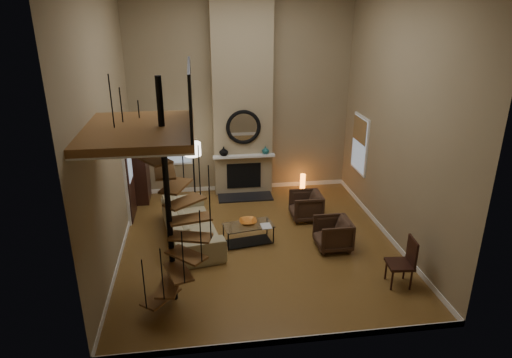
{
  "coord_description": "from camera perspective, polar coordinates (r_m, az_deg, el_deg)",
  "views": [
    {
      "loc": [
        -1.28,
        -8.76,
        5.01
      ],
      "look_at": [
        0.0,
        0.4,
        1.4
      ],
      "focal_mm": 31.38,
      "sensor_mm": 36.0,
      "label": 1
    }
  ],
  "objects": [
    {
      "name": "baseboard_left",
      "position": [
        10.21,
        -16.73,
        -8.69
      ],
      "size": [
        0.02,
        6.5,
        0.12
      ],
      "primitive_type": "cube",
      "color": "white",
      "rests_on": "ground"
    },
    {
      "name": "book",
      "position": [
        9.89,
        1.14,
        -6.07
      ],
      "size": [
        0.24,
        0.31,
        0.03
      ],
      "primitive_type": "imported",
      "rotation": [
        0.0,
        0.0,
        0.05
      ],
      "color": "gray",
      "rests_on": "coffee_table"
    },
    {
      "name": "baseboard_right",
      "position": [
        10.93,
        16.12,
        -6.52
      ],
      "size": [
        0.02,
        6.5,
        0.12
      ],
      "primitive_type": "cube",
      "color": "white",
      "rests_on": "ground"
    },
    {
      "name": "back_wall",
      "position": [
        12.29,
        -1.87,
        10.71
      ],
      "size": [
        6.0,
        0.02,
        5.5
      ],
      "primitive_type": "cube",
      "color": "#907E5D",
      "rests_on": "ground"
    },
    {
      "name": "loft",
      "position": [
        7.23,
        -13.87,
        6.47
      ],
      "size": [
        1.7,
        2.2,
        1.09
      ],
      "color": "brown",
      "rests_on": "left_wall"
    },
    {
      "name": "left_wall",
      "position": [
        9.21,
        -18.56,
        6.0
      ],
      "size": [
        0.02,
        6.5,
        5.5
      ],
      "primitive_type": "cube",
      "color": "#907E5D",
      "rests_on": "ground"
    },
    {
      "name": "window_back",
      "position": [
        12.47,
        -10.54,
        5.19
      ],
      "size": [
        1.02,
        0.06,
        1.52
      ],
      "color": "white",
      "rests_on": "back_wall"
    },
    {
      "name": "hutch",
      "position": [
        12.38,
        -14.57,
        1.46
      ],
      "size": [
        0.4,
        0.84,
        1.88
      ],
      "primitive_type": "cube",
      "color": "black",
      "rests_on": "ground"
    },
    {
      "name": "mirror_disc",
      "position": [
        12.08,
        -1.61,
        6.63
      ],
      "size": [
        0.8,
        0.01,
        0.8
      ],
      "primitive_type": "cylinder",
      "rotation": [
        1.57,
        0.0,
        0.0
      ],
      "color": "white",
      "rests_on": "chimney_breast"
    },
    {
      "name": "side_chair",
      "position": [
        9.0,
        18.43,
        -9.81
      ],
      "size": [
        0.51,
        0.51,
        0.99
      ],
      "color": "black",
      "rests_on": "ground"
    },
    {
      "name": "baseboard_back",
      "position": [
        13.05,
        -1.72,
        -0.99
      ],
      "size": [
        6.0,
        0.02,
        0.12
      ],
      "primitive_type": "cube",
      "color": "white",
      "rests_on": "ground"
    },
    {
      "name": "accent_lamp",
      "position": [
        12.88,
        5.96,
        -0.49
      ],
      "size": [
        0.15,
        0.15,
        0.53
      ],
      "primitive_type": "cylinder",
      "color": "orange",
      "rests_on": "ground"
    },
    {
      "name": "armchair_far",
      "position": [
        9.98,
        10.16,
        -6.86
      ],
      "size": [
        0.75,
        0.73,
        0.68
      ],
      "primitive_type": "imported",
      "rotation": [
        0.0,
        0.0,
        -1.57
      ],
      "color": "#3F291D",
      "rests_on": "ground"
    },
    {
      "name": "baseboard_front",
      "position": [
        7.53,
        4.07,
        -19.88
      ],
      "size": [
        6.0,
        0.02,
        0.12
      ],
      "primitive_type": "cube",
      "color": "white",
      "rests_on": "ground"
    },
    {
      "name": "hearth",
      "position": [
        12.45,
        -1.38,
        -2.32
      ],
      "size": [
        1.5,
        0.6,
        0.04
      ],
      "primitive_type": "cube",
      "color": "black",
      "rests_on": "ground"
    },
    {
      "name": "chimney_breast",
      "position": [
        12.11,
        -1.77,
        10.55
      ],
      "size": [
        1.6,
        0.38,
        5.5
      ],
      "primitive_type": "cube",
      "color": "#9B8865",
      "rests_on": "ground"
    },
    {
      "name": "sofa",
      "position": [
        10.3,
        -8.38,
        -5.55
      ],
      "size": [
        1.46,
        2.76,
        0.77
      ],
      "primitive_type": "imported",
      "rotation": [
        0.0,
        0.0,
        1.74
      ],
      "color": "tan",
      "rests_on": "ground"
    },
    {
      "name": "front_wall",
      "position": [
        6.09,
        4.74,
        -0.53
      ],
      "size": [
        6.0,
        0.02,
        5.5
      ],
      "primitive_type": "cube",
      "color": "#907E5D",
      "rests_on": "ground"
    },
    {
      "name": "spiral_stair",
      "position": [
        7.7,
        -10.97,
        -3.89
      ],
      "size": [
        1.47,
        1.47,
        4.06
      ],
      "color": "black",
      "rests_on": "ground"
    },
    {
      "name": "coffee_table",
      "position": [
        10.06,
        -0.98,
        -6.71
      ],
      "size": [
        1.17,
        0.73,
        0.43
      ],
      "color": "silver",
      "rests_on": "ground"
    },
    {
      "name": "armchair_near",
      "position": [
        11.2,
        6.72,
        -3.4
      ],
      "size": [
        0.77,
        0.74,
        0.69
      ],
      "primitive_type": "imported",
      "rotation": [
        0.0,
        0.0,
        -1.58
      ],
      "color": "#3F291D",
      "rests_on": "ground"
    },
    {
      "name": "mantel",
      "position": [
        12.24,
        -1.54,
        2.92
      ],
      "size": [
        1.7,
        0.18,
        0.06
      ],
      "primitive_type": "cube",
      "color": "white",
      "rests_on": "chimney_breast"
    },
    {
      "name": "window_right",
      "position": [
        12.06,
        13.1,
        4.46
      ],
      "size": [
        0.06,
        1.02,
        1.52
      ],
      "color": "white",
      "rests_on": "right_wall"
    },
    {
      "name": "floor_lamp",
      "position": [
        11.67,
        -8.05,
        3.16
      ],
      "size": [
        0.42,
        0.42,
        1.74
      ],
      "color": "black",
      "rests_on": "ground"
    },
    {
      "name": "bowl",
      "position": [
        10.01,
        -1.03,
        -5.49
      ],
      "size": [
        0.4,
        0.4,
        0.1
      ],
      "primitive_type": "imported",
      "color": "orange",
      "rests_on": "coffee_table"
    },
    {
      "name": "mirror_frame",
      "position": [
        12.07,
        -1.61,
        6.62
      ],
      "size": [
        0.94,
        0.1,
        0.94
      ],
      "primitive_type": "torus",
      "rotation": [
        1.57,
        0.0,
        0.0
      ],
      "color": "black",
      "rests_on": "chimney_breast"
    },
    {
      "name": "firebox",
      "position": [
        12.52,
        -1.55,
        0.43
      ],
      "size": [
        0.95,
        0.02,
        0.72
      ],
      "primitive_type": "cube",
      "color": "black",
      "rests_on": "chimney_breast"
    },
    {
      "name": "vase_left",
      "position": [
        12.18,
        -4.14,
        3.55
      ],
      "size": [
        0.24,
        0.24,
        0.25
      ],
      "primitive_type": "imported",
      "color": "black",
      "rests_on": "mantel"
    },
    {
      "name": "ground",
      "position": [
        10.18,
        0.31,
        -8.21
      ],
      "size": [
        6.0,
        6.5,
        0.01
      ],
      "primitive_type": "cube",
      "color": "olive",
      "rests_on": "ground"
    },
    {
      "name": "right_wall",
      "position": [
        10.01,
        17.74,
        7.25
      ],
      "size": [
        0.02,
        6.5,
        5.5
      ],
      "primitive_type": "cube",
      "color": "#907E5D",
      "rests_on": "ground"
    },
    {
      "name": "entry_door",
      "position": [
        11.41,
        -15.87,
        0.15
      ],
      "size": [
        0.1,
        1.05,
        2.16
      ],
      "color": "white",
      "rests_on": "ground"
    },
    {
      "name": "vase_right",
      "position": [
        12.31,
        1.21,
        3.7
      ],
      "size": [
        0.2,
        0.2,
        0.21
      ],
      "primitive_type": "imported",
      "color": "#185455",
      "rests_on": "mantel"
    }
  ]
}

